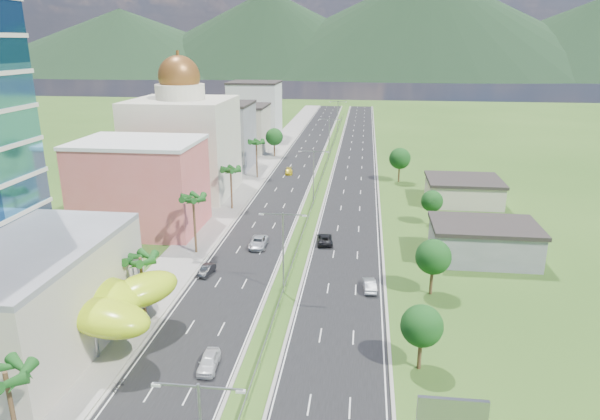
% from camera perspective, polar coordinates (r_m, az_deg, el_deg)
% --- Properties ---
extents(ground, '(500.00, 500.00, 0.00)m').
position_cam_1_polar(ground, '(61.90, -3.18, -12.91)').
color(ground, '#2D5119').
rests_on(ground, ground).
extents(road_left, '(11.00, 260.00, 0.04)m').
position_cam_1_polar(road_left, '(146.88, 0.03, 5.27)').
color(road_left, black).
rests_on(road_left, ground).
extents(road_right, '(11.00, 260.00, 0.04)m').
position_cam_1_polar(road_right, '(145.88, 5.91, 5.09)').
color(road_right, black).
rests_on(road_right, ground).
extents(sidewalk_left, '(7.00, 260.00, 0.12)m').
position_cam_1_polar(sidewalk_left, '(148.29, -3.64, 5.37)').
color(sidewalk_left, gray).
rests_on(sidewalk_left, ground).
extents(median_guardrail, '(0.10, 216.06, 0.76)m').
position_cam_1_polar(median_guardrail, '(128.56, 2.39, 3.74)').
color(median_guardrail, gray).
rests_on(median_guardrail, ground).
extents(streetlight_median_b, '(6.04, 0.25, 11.00)m').
position_cam_1_polar(streetlight_median_b, '(67.84, -1.82, -3.71)').
color(streetlight_median_b, gray).
rests_on(streetlight_median_b, ground).
extents(streetlight_median_c, '(6.04, 0.25, 11.00)m').
position_cam_1_polar(streetlight_median_c, '(105.82, 1.46, 4.13)').
color(streetlight_median_c, gray).
rests_on(streetlight_median_c, ground).
extents(streetlight_median_d, '(6.04, 0.25, 11.00)m').
position_cam_1_polar(streetlight_median_d, '(149.81, 3.14, 8.11)').
color(streetlight_median_d, gray).
rests_on(streetlight_median_d, ground).
extents(streetlight_median_e, '(6.04, 0.25, 11.00)m').
position_cam_1_polar(streetlight_median_e, '(194.27, 4.07, 10.27)').
color(streetlight_median_e, gray).
rests_on(streetlight_median_e, ground).
extents(lime_canopy, '(18.00, 15.00, 7.40)m').
position_cam_1_polar(lime_canopy, '(62.69, -22.48, -8.76)').
color(lime_canopy, '#B3D815').
rests_on(lime_canopy, ground).
extents(pink_shophouse, '(20.00, 15.00, 15.00)m').
position_cam_1_polar(pink_shophouse, '(95.54, -16.61, 2.37)').
color(pink_shophouse, '#D45D57').
rests_on(pink_shophouse, ground).
extents(domed_building, '(20.00, 20.00, 28.70)m').
position_cam_1_polar(domed_building, '(115.64, -12.33, 7.22)').
color(domed_building, beige).
rests_on(domed_building, ground).
extents(midrise_grey, '(16.00, 15.00, 16.00)m').
position_cam_1_polar(midrise_grey, '(139.43, -8.53, 7.75)').
color(midrise_grey, slate).
rests_on(midrise_grey, ground).
extents(midrise_beige, '(16.00, 15.00, 13.00)m').
position_cam_1_polar(midrise_beige, '(160.70, -6.45, 8.58)').
color(midrise_beige, '#BDB19B').
rests_on(midrise_beige, ground).
extents(midrise_white, '(16.00, 15.00, 18.00)m').
position_cam_1_polar(midrise_white, '(182.59, -4.81, 10.50)').
color(midrise_white, silver).
rests_on(midrise_white, ground).
extents(billboard, '(5.20, 0.35, 6.20)m').
position_cam_1_polar(billboard, '(44.35, 15.87, -20.65)').
color(billboard, gray).
rests_on(billboard, ground).
extents(shed_near, '(15.00, 10.00, 5.00)m').
position_cam_1_polar(shed_near, '(84.65, 18.96, -3.36)').
color(shed_near, slate).
rests_on(shed_near, ground).
extents(shed_far, '(14.00, 12.00, 4.40)m').
position_cam_1_polar(shed_far, '(113.17, 17.00, 1.87)').
color(shed_far, '#BDB19B').
rests_on(shed_far, ground).
extents(palm_tree_a, '(3.60, 3.60, 9.10)m').
position_cam_1_polar(palm_tree_a, '(45.95, -28.88, -15.42)').
color(palm_tree_a, '#47301C').
rests_on(palm_tree_a, ground).
extents(palm_tree_b, '(3.60, 3.60, 8.10)m').
position_cam_1_polar(palm_tree_b, '(64.77, -16.67, -5.25)').
color(palm_tree_b, '#47301C').
rests_on(palm_tree_b, ground).
extents(palm_tree_c, '(3.60, 3.60, 9.60)m').
position_cam_1_polar(palm_tree_c, '(81.88, -11.33, 1.01)').
color(palm_tree_c, '#47301C').
rests_on(palm_tree_c, ground).
extents(palm_tree_d, '(3.60, 3.60, 8.60)m').
position_cam_1_polar(palm_tree_d, '(103.46, -7.41, 4.12)').
color(palm_tree_d, '#47301C').
rests_on(palm_tree_d, ground).
extents(palm_tree_e, '(3.60, 3.60, 9.40)m').
position_cam_1_polar(palm_tree_e, '(127.14, -4.68, 7.08)').
color(palm_tree_e, '#47301C').
rests_on(palm_tree_e, ground).
extents(leafy_tree_lfar, '(4.90, 4.90, 8.05)m').
position_cam_1_polar(leafy_tree_lfar, '(151.81, -2.77, 7.79)').
color(leafy_tree_lfar, '#47301C').
rests_on(leafy_tree_lfar, ground).
extents(leafy_tree_ra, '(4.20, 4.20, 6.90)m').
position_cam_1_polar(leafy_tree_ra, '(54.76, 12.86, -11.97)').
color(leafy_tree_ra, '#47301C').
rests_on(leafy_tree_ra, ground).
extents(leafy_tree_rb, '(4.55, 4.55, 7.47)m').
position_cam_1_polar(leafy_tree_rb, '(70.19, 14.03, -4.89)').
color(leafy_tree_rb, '#47301C').
rests_on(leafy_tree_rb, ground).
extents(leafy_tree_rc, '(3.85, 3.85, 6.33)m').
position_cam_1_polar(leafy_tree_rc, '(97.09, 13.90, 0.91)').
color(leafy_tree_rc, '#47301C').
rests_on(leafy_tree_rc, ground).
extents(leafy_tree_rd, '(4.90, 4.90, 8.05)m').
position_cam_1_polar(leafy_tree_rd, '(125.41, 10.60, 5.42)').
color(leafy_tree_rd, '#47301C').
rests_on(leafy_tree_rd, ground).
extents(mountain_ridge, '(860.00, 140.00, 90.00)m').
position_cam_1_polar(mountain_ridge, '(505.93, 12.99, 13.62)').
color(mountain_ridge, black).
rests_on(mountain_ridge, ground).
extents(car_white_near_left, '(2.08, 4.57, 1.52)m').
position_cam_1_polar(car_white_near_left, '(56.25, -9.71, -15.64)').
color(car_white_near_left, silver).
rests_on(car_white_near_left, road_left).
extents(car_dark_left, '(1.82, 4.04, 1.29)m').
position_cam_1_polar(car_dark_left, '(76.58, -9.95, -6.33)').
color(car_dark_left, black).
rests_on(car_dark_left, road_left).
extents(car_silver_mid_left, '(2.67, 5.62, 1.55)m').
position_cam_1_polar(car_silver_mid_left, '(85.35, -4.47, -3.45)').
color(car_silver_mid_left, '#ADB1B6').
rests_on(car_silver_mid_left, road_left).
extents(car_yellow_far_left, '(2.25, 4.48, 1.25)m').
position_cam_1_polar(car_yellow_far_left, '(132.12, -1.20, 4.15)').
color(car_yellow_far_left, gold).
rests_on(car_yellow_far_left, road_left).
extents(car_silver_right, '(1.93, 4.56, 1.46)m').
position_cam_1_polar(car_silver_right, '(71.50, 7.43, -7.92)').
color(car_silver_right, '#A6A9AE').
rests_on(car_silver_right, road_right).
extents(car_dark_far_right, '(3.05, 5.52, 1.46)m').
position_cam_1_polar(car_dark_far_right, '(86.72, 2.64, -3.10)').
color(car_dark_far_right, black).
rests_on(car_dark_far_right, road_right).
extents(motorcycle, '(0.82, 1.93, 1.20)m').
position_cam_1_polar(motorcycle, '(55.49, -18.69, -17.12)').
color(motorcycle, black).
rests_on(motorcycle, road_left).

